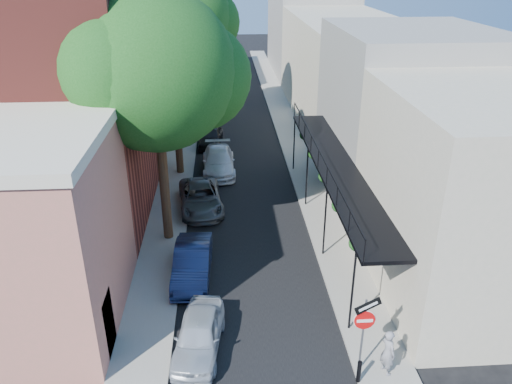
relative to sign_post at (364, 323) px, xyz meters
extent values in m
cube|color=black|center=(-3.16, 29.03, -2.03)|extent=(6.00, 64.00, 0.01)
cube|color=gray|center=(-7.16, 29.03, -1.98)|extent=(2.00, 64.00, 0.12)
cube|color=gray|center=(0.84, 29.03, -1.98)|extent=(2.00, 64.00, 0.12)
cube|color=beige|center=(-8.21, 1.53, -0.84)|extent=(0.10, 1.20, 2.20)
cube|color=maroon|center=(-13.16, 13.03, 3.96)|extent=(10.00, 12.00, 12.00)
cube|color=gray|center=(-8.18, 13.03, 5.96)|extent=(0.06, 7.00, 4.00)
cube|color=gray|center=(-12.16, 25.03, 2.46)|extent=(8.00, 12.00, 9.00)
cube|color=#B4AE94|center=(-12.16, 39.03, 2.96)|extent=(8.00, 16.00, 10.00)
cube|color=#AF6D59|center=(-12.16, 53.03, 1.96)|extent=(8.00, 12.00, 8.00)
cube|color=#B4AE94|center=(5.84, 4.53, 1.96)|extent=(8.00, 9.00, 8.00)
cube|color=gray|center=(5.84, 14.03, 2.46)|extent=(8.00, 10.00, 9.00)
cube|color=#B4AE94|center=(5.84, 29.03, 1.96)|extent=(8.00, 20.00, 8.00)
cube|color=gray|center=(5.84, 47.03, 2.96)|extent=(8.00, 16.00, 10.00)
cube|color=black|center=(1.04, 9.03, 1.46)|extent=(2.00, 16.00, 0.15)
cube|color=black|center=(0.09, 9.03, 2.34)|extent=(0.05, 16.00, 0.05)
cylinder|color=black|center=(0.14, 2.03, -0.23)|extent=(0.08, 0.08, 3.40)
cylinder|color=black|center=(0.14, 17.03, -0.23)|extent=(0.08, 0.08, 3.40)
sphere|color=#144513|center=(0.44, 3.03, 1.01)|extent=(0.60, 0.60, 0.60)
sphere|color=#144513|center=(0.44, 9.03, 1.01)|extent=(0.60, 0.60, 0.60)
sphere|color=#144513|center=(0.44, 15.03, 1.01)|extent=(0.60, 0.60, 0.60)
cylinder|color=#595B60|center=(-0.01, 0.03, -0.59)|extent=(0.07, 0.07, 2.90)
cylinder|color=red|center=(-0.01, -0.01, 0.11)|extent=(0.66, 0.04, 0.66)
cube|color=white|center=(-0.01, -0.04, 0.11)|extent=(0.50, 0.02, 0.10)
cylinder|color=white|center=(-0.01, 0.01, 0.11)|extent=(0.70, 0.02, 0.70)
cube|color=black|center=(0.04, -0.02, 0.66)|extent=(0.89, 0.15, 0.58)
cube|color=white|center=(0.04, -0.05, 0.66)|extent=(0.60, 0.10, 0.31)
cylinder|color=black|center=(-0.16, -0.47, -1.52)|extent=(0.14, 0.14, 0.80)
cylinder|color=#301D13|center=(-6.96, 9.03, 1.46)|extent=(0.44, 0.44, 7.00)
sphere|color=#144513|center=(-6.96, 9.03, 5.98)|extent=(6.80, 6.80, 6.80)
sphere|color=#144513|center=(-5.26, 10.05, 5.48)|extent=(4.76, 4.76, 4.76)
cylinder|color=#301D13|center=(-6.96, 17.03, 1.11)|extent=(0.44, 0.44, 6.30)
sphere|color=#144513|center=(-6.96, 17.03, 5.16)|extent=(6.00, 6.00, 6.00)
sphere|color=#144513|center=(-5.46, 17.93, 4.66)|extent=(4.20, 4.20, 4.20)
cylinder|color=#301D13|center=(-6.96, 26.03, 1.64)|extent=(0.44, 0.44, 7.35)
sphere|color=#144513|center=(-6.96, 26.03, 6.36)|extent=(7.00, 7.00, 7.00)
sphere|color=#144513|center=(-5.21, 27.08, 5.86)|extent=(4.90, 4.90, 4.90)
imported|color=#ACB5BF|center=(-5.21, 1.43, -1.40)|extent=(1.96, 3.88, 1.27)
imported|color=#162046|center=(-5.64, 5.77, -1.34)|extent=(1.60, 4.24, 1.38)
imported|color=#4C4F53|center=(-5.51, 12.09, -1.38)|extent=(2.67, 4.90, 1.30)
imported|color=silver|center=(-4.56, 17.14, -1.34)|extent=(2.07, 4.86, 1.40)
imported|color=black|center=(-5.14, 22.15, -1.36)|extent=(1.88, 4.08, 1.35)
imported|color=slate|center=(-5.55, 26.34, -1.41)|extent=(1.42, 3.83, 1.25)
imported|color=gray|center=(0.82, -0.14, -1.09)|extent=(0.56, 0.69, 1.65)
camera|label=1|loc=(-4.15, -11.93, 10.22)|focal=35.00mm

